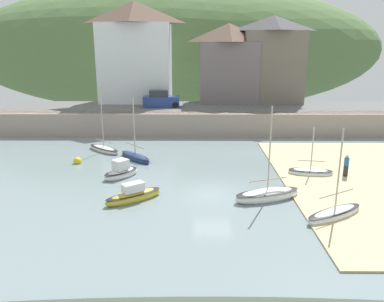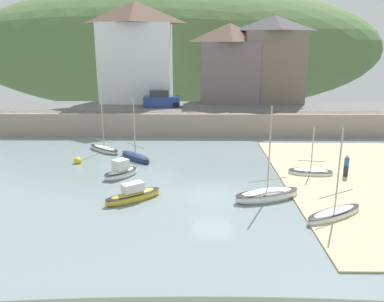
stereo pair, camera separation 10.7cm
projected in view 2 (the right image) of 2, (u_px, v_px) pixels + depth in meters
name	position (u px, v px, depth m)	size (l,w,h in m)	color
ground	(256.00, 277.00, 15.82)	(48.00, 41.00, 0.61)	gray
quay_seawall	(206.00, 121.00, 41.59)	(48.00, 9.40, 2.40)	gray
hillside_backdrop	(173.00, 49.00, 76.11)	(80.00, 44.00, 23.96)	#547341
waterfront_building_left	(136.00, 52.00, 47.21)	(8.84, 5.95, 11.93)	silver
waterfront_building_centre	(229.00, 62.00, 47.43)	(7.26, 5.96, 9.41)	slate
waterfront_building_right	(273.00, 59.00, 47.25)	(7.42, 5.70, 10.29)	#706659
sailboat_white_hull	(310.00, 172.00, 28.59)	(3.40, 1.75, 3.75)	white
rowboat_small_beached	(135.00, 157.00, 32.46)	(3.35, 3.60, 5.27)	navy
motorboat_with_cabin	(267.00, 195.00, 24.04)	(4.58, 2.71, 6.09)	white
dinghy_open_wooden	(104.00, 149.00, 34.93)	(3.67, 3.43, 6.01)	silver
sailboat_blue_trim	(121.00, 172.00, 28.18)	(2.82, 2.98, 1.49)	white
sailboat_far_left	(334.00, 214.00, 21.49)	(4.05, 2.99, 5.27)	white
sailboat_tall_mast	(133.00, 196.00, 23.91)	(3.63, 3.03, 1.33)	gold
parked_car_near_slipway	(161.00, 100.00, 44.24)	(4.21, 1.98, 1.95)	navy
person_near_water	(346.00, 165.00, 27.84)	(0.34, 0.34, 1.62)	#282833
mooring_buoy	(78.00, 161.00, 31.44)	(0.64, 0.64, 0.64)	yellow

